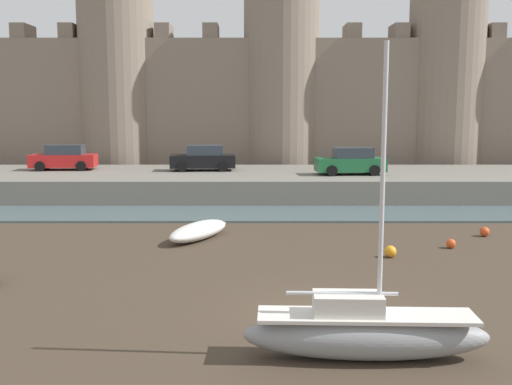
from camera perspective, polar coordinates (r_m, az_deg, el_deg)
name	(u,v)px	position (r m, az deg, el deg)	size (l,w,h in m)	color
ground_plane	(328,313)	(16.13, 6.92, -11.33)	(160.00, 160.00, 0.00)	#423528
water_channel	(293,214)	(30.36, 3.58, -2.03)	(80.00, 4.50, 0.10)	slate
quay_road	(286,183)	(37.43, 2.90, 0.88)	(61.84, 10.00, 1.41)	slate
castle	(281,88)	(46.16, 2.38, 9.96)	(56.15, 6.31, 18.49)	gray
rowboat_near_channel_left	(198,230)	(24.76, -5.52, -3.61)	(2.86, 3.98, 0.69)	silver
sailboat_midflat_centre	(364,332)	(13.32, 10.27, -12.90)	(5.29, 1.33, 6.67)	gray
mooring_buoy_mid_mud	(484,232)	(26.94, 20.91, -3.50)	(0.40, 0.40, 0.40)	#E04C1E
mooring_buoy_off_centre	(450,244)	(24.25, 18.03, -4.65)	(0.36, 0.36, 0.36)	#E04C1E
mooring_buoy_near_channel	(390,251)	(22.21, 12.65, -5.50)	(0.43, 0.43, 0.43)	orange
car_quay_centre_west	(64,158)	(40.52, -17.85, 3.16)	(4.21, 2.11, 1.62)	red
car_quay_centre_east	(203,158)	(38.30, -5.08, 3.26)	(4.21, 2.11, 1.62)	black
car_quay_west	(350,162)	(36.28, 8.98, 2.93)	(4.21, 2.11, 1.62)	#1E6638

